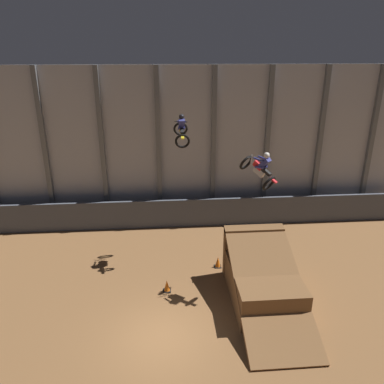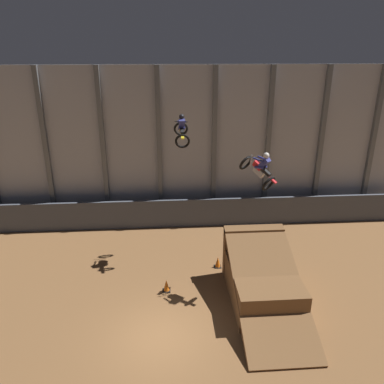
{
  "view_description": "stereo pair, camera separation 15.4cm",
  "coord_description": "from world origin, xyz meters",
  "px_view_note": "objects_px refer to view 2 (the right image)",
  "views": [
    {
      "loc": [
        0.22,
        -11.71,
        10.62
      ],
      "look_at": [
        1.63,
        5.48,
        3.97
      ],
      "focal_mm": 35.0,
      "sensor_mm": 36.0,
      "label": 1
    },
    {
      "loc": [
        0.38,
        -11.72,
        10.62
      ],
      "look_at": [
        1.63,
        5.48,
        3.97
      ],
      "focal_mm": 35.0,
      "sensor_mm": 36.0,
      "label": 2
    }
  ],
  "objects_px": {
    "rider_bike_right_air": "(259,169)",
    "traffic_cone_near_ramp": "(218,262)",
    "dirt_ramp": "(261,279)",
    "traffic_cone_arena_edge": "(166,286)",
    "rider_bike_left_air": "(182,131)"
  },
  "relations": [
    {
      "from": "traffic_cone_arena_edge",
      "to": "rider_bike_right_air",
      "type": "bearing_deg",
      "value": 1.65
    },
    {
      "from": "rider_bike_left_air",
      "to": "rider_bike_right_air",
      "type": "distance_m",
      "value": 4.65
    },
    {
      "from": "rider_bike_left_air",
      "to": "traffic_cone_near_ramp",
      "type": "distance_m",
      "value": 6.97
    },
    {
      "from": "dirt_ramp",
      "to": "traffic_cone_near_ramp",
      "type": "xyz_separation_m",
      "value": [
        -1.59,
        2.59,
        -0.63
      ]
    },
    {
      "from": "rider_bike_right_air",
      "to": "traffic_cone_near_ramp",
      "type": "relative_size",
      "value": 3.03
    },
    {
      "from": "dirt_ramp",
      "to": "traffic_cone_near_ramp",
      "type": "height_order",
      "value": "dirt_ramp"
    },
    {
      "from": "dirt_ramp",
      "to": "rider_bike_left_air",
      "type": "distance_m",
      "value": 7.96
    },
    {
      "from": "dirt_ramp",
      "to": "traffic_cone_arena_edge",
      "type": "bearing_deg",
      "value": 170.26
    },
    {
      "from": "traffic_cone_near_ramp",
      "to": "rider_bike_right_air",
      "type": "bearing_deg",
      "value": -51.19
    },
    {
      "from": "traffic_cone_near_ramp",
      "to": "dirt_ramp",
      "type": "bearing_deg",
      "value": -58.39
    },
    {
      "from": "dirt_ramp",
      "to": "rider_bike_right_air",
      "type": "distance_m",
      "value": 5.0
    },
    {
      "from": "traffic_cone_arena_edge",
      "to": "rider_bike_left_air",
      "type": "bearing_deg",
      "value": 74.57
    },
    {
      "from": "dirt_ramp",
      "to": "traffic_cone_arena_edge",
      "type": "height_order",
      "value": "dirt_ramp"
    },
    {
      "from": "dirt_ramp",
      "to": "rider_bike_right_air",
      "type": "relative_size",
      "value": 3.61
    },
    {
      "from": "dirt_ramp",
      "to": "rider_bike_right_air",
      "type": "xyz_separation_m",
      "value": [
        -0.19,
        0.85,
        4.92
      ]
    }
  ]
}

